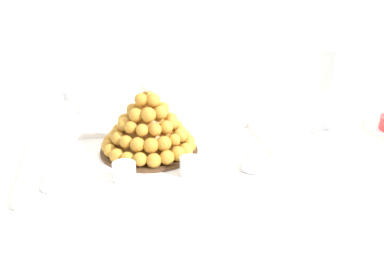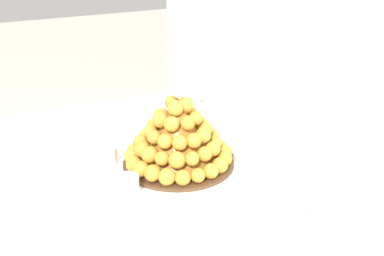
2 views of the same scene
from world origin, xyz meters
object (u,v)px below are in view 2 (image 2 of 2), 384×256
Objects in this scene: dessert_cup_mid_right at (154,223)px; wine_glass at (202,86)px; dessert_cup_mid_left at (106,156)px; creme_brulee_ramekin at (138,128)px; macaron_goblet at (372,229)px; dessert_cup_centre at (127,187)px; serving_tray at (158,170)px; dessert_cup_left at (85,129)px; croquembouche at (178,136)px.

wine_glass is at bearing 144.75° from dessert_cup_mid_right.
dessert_cup_mid_left is 0.58× the size of creme_brulee_ramekin.
dessert_cup_centre is at bearing -155.22° from macaron_goblet.
dessert_cup_left is at bearing -155.79° from serving_tray.
dessert_cup_mid_right is at bearing -32.09° from croquembouche.
dessert_cup_mid_left and dessert_cup_centre have the same top height.
serving_tray is 12.16× the size of dessert_cup_centre.
creme_brulee_ramekin is at bearing 80.20° from dessert_cup_left.
wine_glass is (0.03, 0.18, 0.11)m from creme_brulee_ramekin.
dessert_cup_centre is (0.33, 0.01, -0.00)m from dessert_cup_left.
croquembouche is 0.18m from dessert_cup_mid_left.
dessert_cup_mid_left is at bearing -160.99° from macaron_goblet.
dessert_cup_mid_left is at bearing -179.86° from dessert_cup_centre.
dessert_cup_left is at bearing -100.07° from wine_glass.
dessert_cup_left is 0.49m from dessert_cup_mid_right.
croquembouche is at bearing -173.49° from macaron_goblet.
creme_brulee_ramekin is at bearing -173.57° from croquembouche.
wine_glass is at bearing 131.60° from dessert_cup_centre.
serving_tray is 0.09m from croquembouche.
wine_glass is (0.06, 0.32, 0.09)m from dessert_cup_left.
dessert_cup_mid_right reaches higher than creme_brulee_ramekin.
macaron_goblet reaches higher than dessert_cup_left.
dessert_cup_left is 0.33m from dessert_cup_centre.
croquembouche is at bearing 118.76° from dessert_cup_centre.
serving_tray is at bearing 24.21° from dessert_cup_left.
serving_tray is 2.46× the size of croquembouche.
creme_brulee_ramekin is at bearing -173.52° from macaron_goblet.
croquembouche is at bearing 6.43° from creme_brulee_ramekin.
creme_brulee_ramekin is (-0.22, -0.02, -0.06)m from croquembouche.
dessert_cup_centre is 0.55× the size of creme_brulee_ramekin.
macaron_goblet is at bearing 24.78° from dessert_cup_centre.
macaron_goblet is (0.48, 0.22, 0.13)m from dessert_cup_centre.
macaron_goblet reaches higher than croquembouche.
macaron_goblet reaches higher than dessert_cup_mid_left.
creme_brulee_ramekin is (-0.14, 0.13, -0.01)m from dessert_cup_mid_left.
creme_brulee_ramekin is (-0.47, 0.13, -0.02)m from dessert_cup_mid_right.
wine_glass is at bearing 140.96° from croquembouche.
croquembouche is at bearing -39.04° from wine_glass.
dessert_cup_mid_right is (0.49, 0.01, 0.00)m from dessert_cup_left.
dessert_cup_mid_right reaches higher than dessert_cup_mid_left.
croquembouche is 2.71× the size of creme_brulee_ramekin.
creme_brulee_ramekin is 0.21m from wine_glass.
dessert_cup_left is (-0.25, -0.16, -0.05)m from croquembouche.
dessert_cup_mid_right is at bearing 1.02° from dessert_cup_left.
croquembouche is at bearing 147.91° from dessert_cup_mid_right.
macaron_goblet reaches higher than serving_tray.
dessert_cup_centre is at bearing -50.59° from serving_tray.
macaron_goblet is (0.56, 0.12, 0.15)m from serving_tray.
croquembouche is 0.19m from dessert_cup_centre.
croquembouche is 0.23m from creme_brulee_ramekin.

